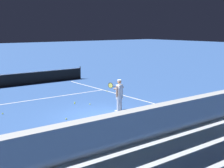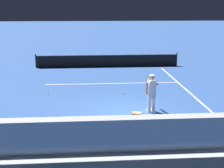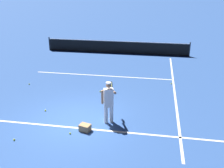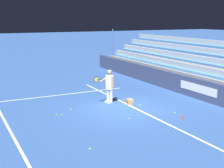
{
  "view_description": "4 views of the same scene",
  "coord_description": "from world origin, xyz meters",
  "px_view_note": "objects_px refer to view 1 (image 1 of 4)",
  "views": [
    {
      "loc": [
        -8.53,
        -12.25,
        4.33
      ],
      "look_at": [
        1.19,
        0.55,
        1.45
      ],
      "focal_mm": 50.0,
      "sensor_mm": 36.0,
      "label": 1
    },
    {
      "loc": [
        -1.39,
        -13.11,
        4.74
      ],
      "look_at": [
        -0.32,
        1.58,
        0.97
      ],
      "focal_mm": 50.0,
      "sensor_mm": 36.0,
      "label": 2
    },
    {
      "loc": [
        3.05,
        -8.9,
        5.3
      ],
      "look_at": [
        1.27,
        1.41,
        1.15
      ],
      "focal_mm": 42.0,
      "sensor_mm": 36.0,
      "label": 3
    },
    {
      "loc": [
        -12.72,
        7.22,
        4.35
      ],
      "look_at": [
        -0.65,
        1.03,
        1.46
      ],
      "focal_mm": 50.0,
      "sensor_mm": 36.0,
      "label": 4
    }
  ],
  "objects_px": {
    "tennis_ball_on_baseline": "(90,104)",
    "tennis_ball_far_right": "(113,120)",
    "tennis_ball_stray_back": "(66,119)",
    "tennis_ball_near_player": "(3,114)",
    "tennis_ball_far_left": "(89,132)",
    "ball_box_cardboard": "(117,115)",
    "tennis_ball_midcourt": "(107,91)",
    "tennis_player": "(119,95)",
    "water_bottle": "(67,133)",
    "tennis_ball_by_box": "(75,102)",
    "tennis_ball_toward_net": "(75,103)",
    "tennis_net": "(19,79)"
  },
  "relations": [
    {
      "from": "water_bottle",
      "to": "tennis_net",
      "type": "relative_size",
      "value": 0.02
    },
    {
      "from": "tennis_ball_far_left",
      "to": "tennis_ball_far_right",
      "type": "xyz_separation_m",
      "value": [
        1.83,
        0.74,
        0.0
      ]
    },
    {
      "from": "tennis_ball_stray_back",
      "to": "tennis_net",
      "type": "xyz_separation_m",
      "value": [
        1.54,
        10.2,
        0.46
      ]
    },
    {
      "from": "tennis_ball_stray_back",
      "to": "water_bottle",
      "type": "bearing_deg",
      "value": -118.35
    },
    {
      "from": "tennis_ball_midcourt",
      "to": "tennis_ball_toward_net",
      "type": "bearing_deg",
      "value": -154.33
    },
    {
      "from": "tennis_ball_stray_back",
      "to": "tennis_ball_far_right",
      "type": "relative_size",
      "value": 1.0
    },
    {
      "from": "tennis_ball_toward_net",
      "to": "tennis_net",
      "type": "bearing_deg",
      "value": 92.73
    },
    {
      "from": "tennis_ball_near_player",
      "to": "tennis_ball_far_left",
      "type": "bearing_deg",
      "value": -69.17
    },
    {
      "from": "tennis_ball_toward_net",
      "to": "tennis_ball_far_left",
      "type": "bearing_deg",
      "value": -113.71
    },
    {
      "from": "ball_box_cardboard",
      "to": "tennis_ball_midcourt",
      "type": "xyz_separation_m",
      "value": [
        3.4,
        5.44,
        -0.1
      ]
    },
    {
      "from": "tennis_ball_midcourt",
      "to": "tennis_ball_far_right",
      "type": "relative_size",
      "value": 1.0
    },
    {
      "from": "tennis_ball_by_box",
      "to": "tennis_ball_on_baseline",
      "type": "height_order",
      "value": "same"
    },
    {
      "from": "ball_box_cardboard",
      "to": "tennis_ball_midcourt",
      "type": "bearing_deg",
      "value": 58.02
    },
    {
      "from": "tennis_ball_by_box",
      "to": "tennis_ball_far_left",
      "type": "xyz_separation_m",
      "value": [
        -2.23,
        -4.98,
        0.0
      ]
    },
    {
      "from": "tennis_ball_stray_back",
      "to": "tennis_ball_far_right",
      "type": "bearing_deg",
      "value": -43.85
    },
    {
      "from": "tennis_ball_stray_back",
      "to": "water_bottle",
      "type": "height_order",
      "value": "water_bottle"
    },
    {
      "from": "tennis_ball_stray_back",
      "to": "tennis_ball_on_baseline",
      "type": "bearing_deg",
      "value": 35.3
    },
    {
      "from": "tennis_ball_far_left",
      "to": "tennis_ball_midcourt",
      "type": "bearing_deg",
      "value": 48.73
    },
    {
      "from": "tennis_ball_near_player",
      "to": "tennis_net",
      "type": "relative_size",
      "value": 0.01
    },
    {
      "from": "tennis_ball_by_box",
      "to": "tennis_ball_far_left",
      "type": "height_order",
      "value": "same"
    },
    {
      "from": "tennis_player",
      "to": "tennis_ball_on_baseline",
      "type": "relative_size",
      "value": 25.98
    },
    {
      "from": "tennis_ball_midcourt",
      "to": "tennis_ball_on_baseline",
      "type": "bearing_deg",
      "value": -141.27
    },
    {
      "from": "tennis_ball_on_baseline",
      "to": "tennis_net",
      "type": "distance_m",
      "value": 8.48
    },
    {
      "from": "tennis_player",
      "to": "tennis_ball_far_left",
      "type": "xyz_separation_m",
      "value": [
        -3.08,
        -1.87,
        -0.86
      ]
    },
    {
      "from": "tennis_ball_near_player",
      "to": "tennis_ball_stray_back",
      "type": "xyz_separation_m",
      "value": [
        2.14,
        -2.8,
        0.0
      ]
    },
    {
      "from": "tennis_player",
      "to": "tennis_ball_near_player",
      "type": "relative_size",
      "value": 25.98
    },
    {
      "from": "tennis_player",
      "to": "tennis_ball_far_left",
      "type": "relative_size",
      "value": 25.98
    },
    {
      "from": "ball_box_cardboard",
      "to": "tennis_net",
      "type": "relative_size",
      "value": 0.04
    },
    {
      "from": "tennis_ball_near_player",
      "to": "tennis_ball_far_right",
      "type": "height_order",
      "value": "same"
    },
    {
      "from": "tennis_ball_by_box",
      "to": "tennis_ball_toward_net",
      "type": "height_order",
      "value": "same"
    },
    {
      "from": "ball_box_cardboard",
      "to": "tennis_ball_midcourt",
      "type": "height_order",
      "value": "ball_box_cardboard"
    },
    {
      "from": "tennis_ball_on_baseline",
      "to": "tennis_ball_stray_back",
      "type": "bearing_deg",
      "value": -144.7
    },
    {
      "from": "tennis_ball_by_box",
      "to": "tennis_ball_near_player",
      "type": "xyz_separation_m",
      "value": [
        -4.18,
        0.13,
        0.0
      ]
    },
    {
      "from": "tennis_ball_on_baseline",
      "to": "water_bottle",
      "type": "height_order",
      "value": "water_bottle"
    },
    {
      "from": "tennis_ball_far_left",
      "to": "tennis_ball_far_right",
      "type": "height_order",
      "value": "same"
    },
    {
      "from": "tennis_player",
      "to": "tennis_ball_by_box",
      "type": "xyz_separation_m",
      "value": [
        -0.85,
        3.12,
        -0.86
      ]
    },
    {
      "from": "tennis_ball_by_box",
      "to": "tennis_ball_on_baseline",
      "type": "relative_size",
      "value": 1.0
    },
    {
      "from": "tennis_player",
      "to": "tennis_net",
      "type": "xyz_separation_m",
      "value": [
        -1.35,
        10.65,
        -0.4
      ]
    },
    {
      "from": "ball_box_cardboard",
      "to": "tennis_ball_near_player",
      "type": "height_order",
      "value": "ball_box_cardboard"
    },
    {
      "from": "tennis_ball_by_box",
      "to": "tennis_ball_stray_back",
      "type": "relative_size",
      "value": 1.0
    },
    {
      "from": "tennis_ball_on_baseline",
      "to": "tennis_ball_far_right",
      "type": "distance_m",
      "value": 3.48
    },
    {
      "from": "tennis_ball_midcourt",
      "to": "tennis_ball_toward_net",
      "type": "distance_m",
      "value": 4.01
    },
    {
      "from": "tennis_ball_near_player",
      "to": "tennis_ball_far_left",
      "type": "distance_m",
      "value": 5.47
    },
    {
      "from": "tennis_ball_stray_back",
      "to": "tennis_ball_far_right",
      "type": "xyz_separation_m",
      "value": [
        1.64,
        -1.57,
        0.0
      ]
    },
    {
      "from": "water_bottle",
      "to": "tennis_ball_far_left",
      "type": "bearing_deg",
      "value": -19.96
    },
    {
      "from": "tennis_ball_on_baseline",
      "to": "tennis_net",
      "type": "xyz_separation_m",
      "value": [
        -0.99,
        8.41,
        0.46
      ]
    },
    {
      "from": "tennis_player",
      "to": "water_bottle",
      "type": "bearing_deg",
      "value": -158.73
    },
    {
      "from": "tennis_ball_on_baseline",
      "to": "tennis_ball_far_right",
      "type": "relative_size",
      "value": 1.0
    },
    {
      "from": "tennis_ball_far_left",
      "to": "tennis_ball_far_right",
      "type": "distance_m",
      "value": 1.97
    },
    {
      "from": "water_bottle",
      "to": "tennis_net",
      "type": "xyz_separation_m",
      "value": [
        2.61,
        12.2,
        0.38
      ]
    }
  ]
}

